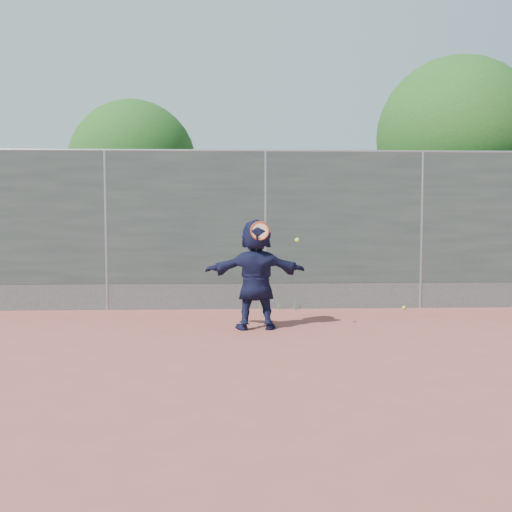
{
  "coord_description": "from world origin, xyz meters",
  "views": [
    {
      "loc": [
        -0.61,
        -7.3,
        1.77
      ],
      "look_at": [
        -0.26,
        1.58,
        1.15
      ],
      "focal_mm": 40.0,
      "sensor_mm": 36.0,
      "label": 1
    }
  ],
  "objects": [
    {
      "name": "fence",
      "position": [
        -0.0,
        3.5,
        1.58
      ],
      "size": [
        20.0,
        0.06,
        3.03
      ],
      "color": "#38423D",
      "rests_on": "ground"
    },
    {
      "name": "swing_action",
      "position": [
        -0.15,
        1.38,
        1.52
      ],
      "size": [
        0.75,
        0.2,
        0.51
      ],
      "color": "#C73C12",
      "rests_on": "ground"
    },
    {
      "name": "tree_right",
      "position": [
        4.68,
        5.75,
        3.49
      ],
      "size": [
        3.78,
        3.6,
        5.39
      ],
      "color": "#382314",
      "rests_on": "ground"
    },
    {
      "name": "ground",
      "position": [
        0.0,
        0.0,
        0.0
      ],
      "size": [
        80.0,
        80.0,
        0.0
      ],
      "primitive_type": "plane",
      "color": "#9E4C42",
      "rests_on": "ground"
    },
    {
      "name": "tree_left",
      "position": [
        -2.85,
        6.55,
        2.94
      ],
      "size": [
        3.15,
        3.0,
        4.53
      ],
      "color": "#382314",
      "rests_on": "ground"
    },
    {
      "name": "player",
      "position": [
        -0.26,
        1.58,
        0.86
      ],
      "size": [
        1.63,
        0.59,
        1.73
      ],
      "primitive_type": "imported",
      "rotation": [
        0.0,
        0.0,
        3.19
      ],
      "color": "#131736",
      "rests_on": "ground"
    },
    {
      "name": "weed_clump",
      "position": [
        0.29,
        3.38,
        0.13
      ],
      "size": [
        0.68,
        0.07,
        0.3
      ],
      "color": "#387226",
      "rests_on": "ground"
    },
    {
      "name": "ball_ground",
      "position": [
        2.64,
        3.35,
        0.03
      ],
      "size": [
        0.07,
        0.07,
        0.07
      ],
      "primitive_type": "sphere",
      "color": "#B7E833",
      "rests_on": "ground"
    }
  ]
}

